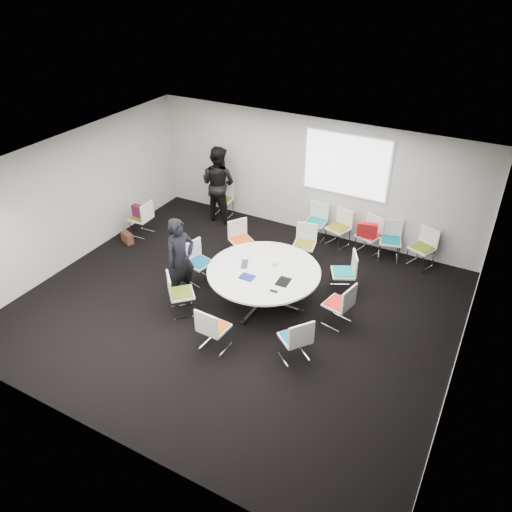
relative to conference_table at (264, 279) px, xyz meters
The scene contains 31 objects.
room_shell 0.99m from the conference_table, 123.89° to the right, with size 8.08×7.08×2.88m.
conference_table is the anchor object (origin of this frame).
projection_screen 3.36m from the conference_table, 81.91° to the left, with size 1.90×0.03×1.35m, color white.
chair_ring_a 1.54m from the conference_table, ahead, with size 0.54×0.54×0.88m.
chair_ring_b 1.65m from the conference_table, 40.44° to the left, with size 0.61×0.61×0.88m.
chair_ring_c 1.71m from the conference_table, 86.10° to the left, with size 0.54×0.53×0.88m.
chair_ring_d 1.68m from the conference_table, 134.72° to the left, with size 0.63×0.63×0.88m.
chair_ring_e 1.51m from the conference_table, behind, with size 0.55×0.56×0.88m.
chair_ring_f 1.62m from the conference_table, 138.56° to the right, with size 0.64×0.64×0.88m.
chair_ring_g 1.62m from the conference_table, 94.54° to the right, with size 0.48×0.47×0.88m.
chair_ring_h 1.70m from the conference_table, 44.13° to the right, with size 0.64×0.64×0.88m.
chair_back_a 2.77m from the conference_table, 91.31° to the left, with size 0.47×0.46×0.88m.
chair_back_b 2.80m from the conference_table, 79.47° to the left, with size 0.58×0.57×0.88m.
chair_back_c 3.02m from the conference_table, 65.79° to the left, with size 0.57×0.57×0.88m.
chair_back_d 3.25m from the conference_table, 58.01° to the left, with size 0.56×0.56×0.88m.
chair_back_e 3.67m from the conference_table, 48.92° to the left, with size 0.60×0.59×0.88m.
chair_spare_left 3.93m from the conference_table, 165.65° to the left, with size 0.47×0.48×0.88m.
chair_person_back 3.80m from the conference_table, 133.74° to the left, with size 0.50×0.49×0.88m.
person_main 1.63m from the conference_table, 157.50° to the right, with size 0.63×0.41×1.72m, color black.
person_back 3.69m from the conference_table, 135.52° to the left, with size 0.93×0.73×1.92m, color black.
laptop 0.43m from the conference_table, behind, with size 0.31×0.20×0.02m, color #333338.
laptop_lid 0.70m from the conference_table, 165.21° to the left, with size 0.30×0.02×0.22m, color silver.
notebook_black 0.57m from the conference_table, 19.82° to the right, with size 0.22×0.30×0.02m, color black.
tablet_folio 0.45m from the conference_table, 113.58° to the right, with size 0.26×0.20×0.03m, color navy.
papers_right 0.68m from the conference_table, 23.29° to the left, with size 0.30×0.21×0.00m, color white.
papers_front 0.71m from the conference_table, ahead, with size 0.30×0.21×0.00m, color silver.
cup 0.35m from the conference_table, 63.90° to the left, with size 0.08×0.08×0.09m, color white.
phone 0.73m from the conference_table, 47.78° to the right, with size 0.14×0.07×0.01m, color black.
maroon_bag 3.94m from the conference_table, 165.71° to the left, with size 0.40×0.14×0.28m, color #4E1433.
brown_bag 3.95m from the conference_table, behind, with size 0.36×0.16×0.24m, color #4C2518.
red_jacket 2.81m from the conference_table, 63.99° to the left, with size 0.44×0.10×0.35m, color #AC1517.
Camera 1 is at (3.98, -6.60, 5.99)m, focal length 35.00 mm.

